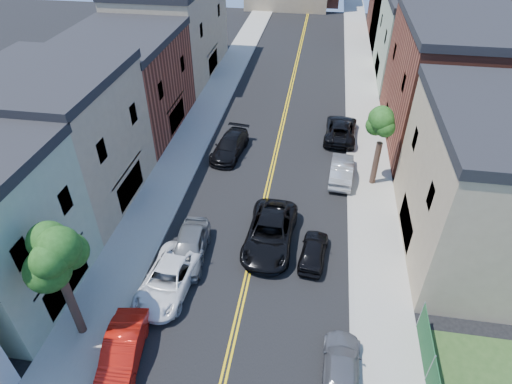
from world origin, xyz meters
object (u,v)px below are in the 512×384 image
at_px(dark_car_right_far, 341,129).
at_px(grey_car_right, 341,367).
at_px(black_car_right, 314,251).
at_px(black_car_left, 230,146).
at_px(black_suv_lane, 270,233).
at_px(grey_car_left, 190,247).
at_px(silver_car_right, 342,170).
at_px(white_pickup, 168,279).
at_px(red_sedan, 122,351).

bearing_deg(dark_car_right_far, grey_car_right, 93.33).
xyz_separation_m(black_car_right, dark_car_right_far, (1.63, 15.65, 0.15)).
bearing_deg(black_car_left, grey_car_right, -56.77).
relative_size(dark_car_right_far, black_suv_lane, 0.91).
bearing_deg(black_suv_lane, dark_car_right_far, 75.04).
bearing_deg(grey_car_left, black_car_right, 3.78).
bearing_deg(silver_car_right, black_suv_lane, 64.25).
bearing_deg(silver_car_right, black_car_right, 82.76).
height_order(white_pickup, grey_car_right, white_pickup).
height_order(grey_car_left, silver_car_right, grey_car_left).
bearing_deg(white_pickup, dark_car_right_far, 67.65).
bearing_deg(black_suv_lane, grey_car_left, -155.34).
height_order(black_car_right, black_suv_lane, black_suv_lane).
height_order(silver_car_right, black_suv_lane, black_suv_lane).
bearing_deg(black_car_left, white_pickup, -84.94).
bearing_deg(grey_car_left, grey_car_right, -39.16).
relative_size(red_sedan, dark_car_right_far, 0.81).
distance_m(black_car_right, dark_car_right_far, 15.74).
relative_size(black_car_left, black_car_right, 1.40).
relative_size(white_pickup, grey_car_left, 1.12).
bearing_deg(white_pickup, silver_car_right, 56.83).
distance_m(white_pickup, silver_car_right, 16.11).
bearing_deg(grey_car_right, black_car_right, -75.43).
bearing_deg(grey_car_right, black_car_left, -61.70).
xyz_separation_m(black_car_right, silver_car_right, (1.70, 9.08, 0.13)).
distance_m(red_sedan, black_suv_lane, 11.14).
bearing_deg(dark_car_right_far, black_car_right, 87.22).
relative_size(red_sedan, black_car_right, 1.21).
xyz_separation_m(grey_car_right, black_suv_lane, (-4.54, 8.49, 0.25)).
bearing_deg(black_car_left, grey_car_left, -82.91).
xyz_separation_m(grey_car_left, silver_car_right, (9.30, 10.15, -0.06)).
distance_m(red_sedan, black_car_left, 19.78).
relative_size(grey_car_left, grey_car_right, 1.12).
relative_size(grey_car_right, dark_car_right_far, 0.76).
xyz_separation_m(grey_car_left, dark_car_right_far, (9.23, 16.72, -0.04)).
distance_m(grey_car_right, black_car_right, 7.75).
bearing_deg(red_sedan, grey_car_left, 72.44).
relative_size(grey_car_left, black_car_right, 1.28).
bearing_deg(black_suv_lane, black_car_left, 116.83).
height_order(grey_car_left, grey_car_right, grey_car_left).
bearing_deg(black_suv_lane, grey_car_right, -59.93).
height_order(red_sedan, dark_car_right_far, dark_car_right_far).
xyz_separation_m(grey_car_left, grey_car_right, (9.30, -6.50, -0.21)).
distance_m(grey_car_left, black_car_left, 12.36).
bearing_deg(red_sedan, white_pickup, 73.33).
distance_m(white_pickup, black_suv_lane, 7.01).
bearing_deg(silver_car_right, grey_car_right, 93.36).
distance_m(white_pickup, dark_car_right_far, 21.66).
relative_size(white_pickup, black_car_left, 1.03).
relative_size(white_pickup, grey_car_right, 1.26).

